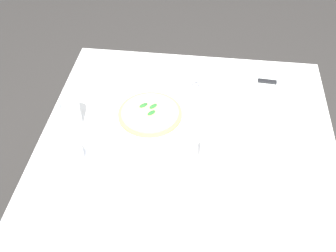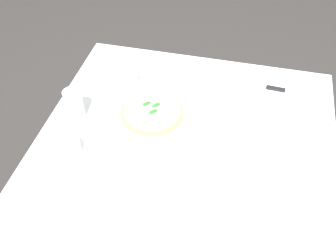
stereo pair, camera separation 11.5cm
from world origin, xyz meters
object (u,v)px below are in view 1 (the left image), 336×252
Objects in this scene: coffee_cup_far_left at (208,84)px; dinner_knife at (280,83)px; pizza at (150,113)px; menu_card at (126,75)px; coffee_cup_left_edge at (72,157)px; napkin_folded at (278,86)px; water_glass_back_corner at (71,114)px; pizza_plate at (150,116)px; water_glass_near_right at (210,155)px.

dinner_knife is (0.29, 0.04, -0.00)m from coffee_cup_far_left.
pizza is 1.82× the size of coffee_cup_far_left.
pizza is 0.25m from menu_card.
dinner_knife is (0.72, 0.49, -0.00)m from coffee_cup_left_edge.
coffee_cup_left_edge is at bearing -132.55° from pizza.
napkin_folded is at bearing 180.00° from dinner_knife.
menu_card is (-0.13, 0.21, 0.01)m from pizza.
water_glass_back_corner reaches higher than coffee_cup_far_left.
pizza is at bearing -150.46° from dinner_knife.
pizza_plate is 1.59× the size of dinner_knife.
water_glass_near_right is 0.52m from napkin_folded.
coffee_cup_left_edge is at bearing -132.59° from pizza_plate.
napkin_folded is 0.01m from dinner_knife.
pizza_plate is 0.01m from pizza.
coffee_cup_far_left reaches higher than napkin_folded.
menu_card is at bearing 131.19° from water_glass_near_right.
coffee_cup_left_edge is 1.11× the size of water_glass_near_right.
menu_card reaches higher than coffee_cup_far_left.
pizza is 0.34m from coffee_cup_left_edge.
napkin_folded is (0.29, 0.04, -0.02)m from coffee_cup_far_left.
water_glass_near_right is (0.02, -0.40, 0.03)m from coffee_cup_far_left.
pizza is 1.85× the size of coffee_cup_left_edge.
menu_card is (-0.36, 0.42, -0.02)m from water_glass_near_right.
coffee_cup_left_edge is (-0.23, -0.25, 0.00)m from pizza.
coffee_cup_far_left is (0.21, 0.20, 0.01)m from pizza_plate.
pizza reaches higher than dinner_knife.
dinner_knife reaches higher than pizza_plate.
coffee_cup_far_left is 1.02× the size of water_glass_back_corner.
menu_card reaches higher than dinner_knife.
water_glass_near_right is (0.23, -0.20, 0.03)m from pizza.
water_glass_near_right reaches higher than pizza.
pizza is 1.23× the size of dinner_knife.
napkin_folded is at bearing 59.42° from water_glass_near_right.
coffee_cup_left_edge is at bearing -134.31° from coffee_cup_far_left.
coffee_cup_left_edge is 0.98× the size of coffee_cup_far_left.
coffee_cup_left_edge is 0.18m from water_glass_back_corner.
water_glass_back_corner is at bearing 165.50° from water_glass_near_right.
pizza is (-0.00, 0.00, 0.01)m from pizza_plate.
menu_card is at bearing 121.88° from pizza.
coffee_cup_left_edge reaches higher than pizza_plate.
water_glass_back_corner is (-0.28, -0.07, 0.05)m from pizza_plate.
water_glass_near_right reaches higher than pizza_plate.
menu_card is (-0.13, 0.21, 0.02)m from pizza_plate.
pizza_plate is 0.55m from dinner_knife.
water_glass_back_corner is at bearing 105.81° from coffee_cup_left_edge.
dinner_knife is 0.63m from menu_card.
dinner_knife is (0.50, 0.24, 0.01)m from pizza_plate.
pizza_plate is 1.29× the size of pizza.
pizza is 0.29m from water_glass_back_corner.
menu_card is (0.14, 0.28, -0.03)m from water_glass_back_corner.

